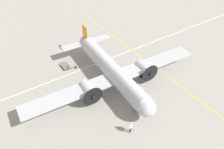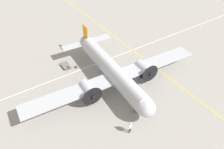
# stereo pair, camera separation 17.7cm
# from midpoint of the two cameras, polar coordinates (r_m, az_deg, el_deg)

# --- Properties ---
(ground_plane) EXTENTS (300.00, 300.00, 0.00)m
(ground_plane) POSITION_cam_midpoint_polar(r_m,az_deg,el_deg) (33.71, -0.15, -2.08)
(ground_plane) COLOR gray
(apron_line_eastwest) EXTENTS (120.00, 0.16, 0.01)m
(apron_line_eastwest) POSITION_cam_midpoint_polar(r_m,az_deg,el_deg) (37.79, 10.18, 2.52)
(apron_line_eastwest) COLOR gold
(apron_line_eastwest) RESTS_ON ground_plane
(apron_line_northsouth) EXTENTS (0.16, 120.00, 0.01)m
(apron_line_northsouth) POSITION_cam_midpoint_polar(r_m,az_deg,el_deg) (37.36, -4.81, 2.59)
(apron_line_northsouth) COLOR silver
(apron_line_northsouth) RESTS_ON ground_plane
(airliner_main) EXTENTS (19.68, 27.74, 5.56)m
(airliner_main) POSITION_cam_midpoint_polar(r_m,az_deg,el_deg) (31.88, 0.19, 0.81)
(airliner_main) COLOR #ADB2BC
(airliner_main) RESTS_ON ground_plane
(crew_foreground) EXTENTS (0.34, 0.59, 1.84)m
(crew_foreground) POSITION_cam_midpoint_polar(r_m,az_deg,el_deg) (26.77, 4.71, -13.32)
(crew_foreground) COLOR #2D2D33
(crew_foreground) RESTS_ON ground_plane
(suitcase_near_door) EXTENTS (0.50, 0.16, 0.52)m
(suitcase_near_door) POSITION_cam_midpoint_polar(r_m,az_deg,el_deg) (36.88, -11.52, 1.72)
(suitcase_near_door) COLOR brown
(suitcase_near_door) RESTS_ON ground_plane
(suitcase_upright_spare) EXTENTS (0.43, 0.13, 0.47)m
(suitcase_upright_spare) POSITION_cam_midpoint_polar(r_m,az_deg,el_deg) (36.85, -9.54, 1.94)
(suitcase_upright_spare) COLOR #47331E
(suitcase_upright_spare) RESTS_ON ground_plane
(baggage_cart) EXTENTS (1.96, 1.22, 0.56)m
(baggage_cart) POSITION_cam_midpoint_polar(r_m,az_deg,el_deg) (37.37, -12.19, 2.26)
(baggage_cart) COLOR #6B665B
(baggage_cart) RESTS_ON ground_plane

